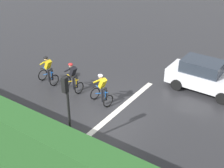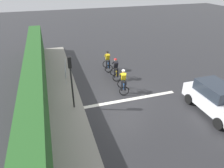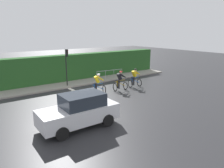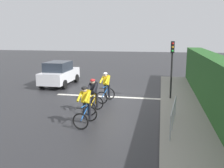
% 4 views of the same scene
% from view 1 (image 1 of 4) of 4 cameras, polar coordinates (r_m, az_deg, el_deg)
% --- Properties ---
extents(ground_plane, '(80.00, 80.00, 0.00)m').
position_cam_1_polar(ground_plane, '(15.85, 0.07, -4.61)').
color(ground_plane, '#28282B').
extents(sidewalk_kerb, '(2.80, 19.65, 0.12)m').
position_cam_1_polar(sidewalk_kerb, '(14.47, -16.43, -9.45)').
color(sidewalk_kerb, gray).
rests_on(sidewalk_kerb, ground).
extents(stone_wall_low, '(0.44, 19.65, 0.61)m').
position_cam_1_polar(stone_wall_low, '(13.93, -19.37, -10.45)').
color(stone_wall_low, gray).
rests_on(stone_wall_low, ground).
extents(road_marking_stop_line, '(7.00, 0.30, 0.01)m').
position_cam_1_polar(road_marking_stop_line, '(15.70, 1.03, -4.96)').
color(road_marking_stop_line, silver).
rests_on(road_marking_stop_line, ground).
extents(cyclist_lead, '(0.77, 1.14, 1.66)m').
position_cam_1_polar(cyclist_lead, '(18.22, -11.67, 2.41)').
color(cyclist_lead, black).
rests_on(cyclist_lead, ground).
extents(cyclist_second, '(0.79, 1.14, 1.66)m').
position_cam_1_polar(cyclist_second, '(17.19, -7.24, 1.12)').
color(cyclist_second, black).
rests_on(cyclist_second, ground).
extents(cyclist_mid, '(0.89, 1.20, 1.66)m').
position_cam_1_polar(cyclist_mid, '(15.92, -1.88, -1.09)').
color(cyclist_mid, black).
rests_on(cyclist_mid, ground).
extents(car_white, '(1.89, 4.10, 1.76)m').
position_cam_1_polar(car_white, '(17.84, 16.57, 1.43)').
color(car_white, silver).
rests_on(car_white, ground).
extents(traffic_light_near_crossing, '(0.21, 0.31, 3.34)m').
position_cam_1_polar(traffic_light_near_crossing, '(12.34, -8.26, -3.43)').
color(traffic_light_near_crossing, black).
rests_on(traffic_light_near_crossing, ground).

